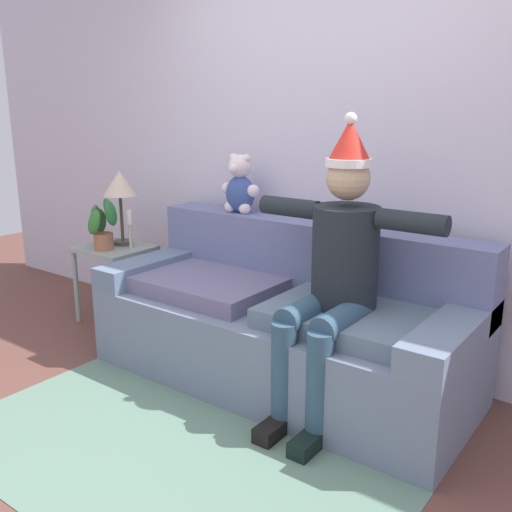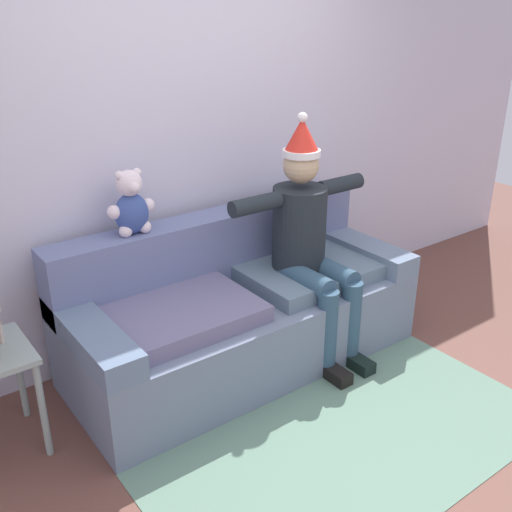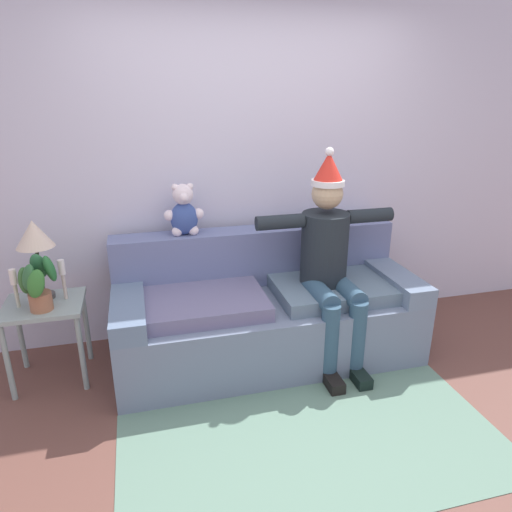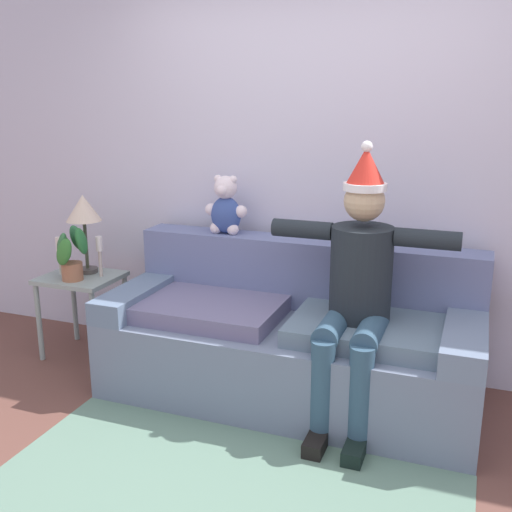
% 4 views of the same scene
% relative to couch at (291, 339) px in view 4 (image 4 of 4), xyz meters
% --- Properties ---
extents(ground_plane, '(10.00, 10.00, 0.00)m').
position_rel_couch_xyz_m(ground_plane, '(0.00, -1.02, -0.35)').
color(ground_plane, brown).
extents(back_wall, '(7.00, 0.10, 2.70)m').
position_rel_couch_xyz_m(back_wall, '(0.00, 0.53, 1.00)').
color(back_wall, silver).
rests_on(back_wall, ground_plane).
extents(couch, '(2.19, 0.91, 0.90)m').
position_rel_couch_xyz_m(couch, '(0.00, 0.00, 0.00)').
color(couch, slate).
rests_on(couch, ground_plane).
extents(person_seated, '(1.02, 0.77, 1.55)m').
position_rel_couch_xyz_m(person_seated, '(0.42, -0.17, 0.44)').
color(person_seated, '#1E252B').
rests_on(person_seated, ground_plane).
extents(teddy_bear, '(0.29, 0.17, 0.38)m').
position_rel_couch_xyz_m(teddy_bear, '(-0.54, 0.28, 0.72)').
color(teddy_bear, '#374E94').
rests_on(teddy_bear, couch).
extents(side_table, '(0.51, 0.45, 0.58)m').
position_rel_couch_xyz_m(side_table, '(-1.53, 0.03, 0.13)').
color(side_table, '#91A39D').
rests_on(side_table, ground_plane).
extents(table_lamp, '(0.24, 0.24, 0.55)m').
position_rel_couch_xyz_m(table_lamp, '(-1.53, 0.12, 0.66)').
color(table_lamp, '#494440').
rests_on(table_lamp, side_table).
extents(potted_plant, '(0.27, 0.25, 0.38)m').
position_rel_couch_xyz_m(potted_plant, '(-1.52, -0.07, 0.41)').
color(potted_plant, '#A06345').
rests_on(potted_plant, side_table).
extents(candle_tall, '(0.04, 0.04, 0.26)m').
position_rel_couch_xyz_m(candle_tall, '(-1.67, 0.01, 0.40)').
color(candle_tall, beige).
rests_on(candle_tall, side_table).
extents(candle_short, '(0.04, 0.04, 0.28)m').
position_rel_couch_xyz_m(candle_short, '(-1.39, 0.07, 0.41)').
color(candle_short, beige).
rests_on(candle_short, side_table).
extents(area_rug, '(2.20, 1.10, 0.01)m').
position_rel_couch_xyz_m(area_rug, '(0.00, -1.06, -0.34)').
color(area_rug, slate).
rests_on(area_rug, ground_plane).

